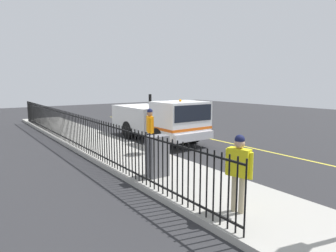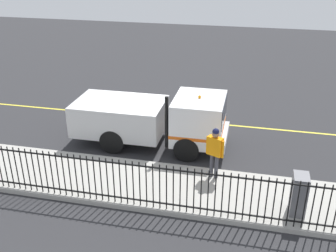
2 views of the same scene
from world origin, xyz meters
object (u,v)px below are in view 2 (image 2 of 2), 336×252
object	(u,v)px
utility_cabinet	(299,194)
worker_standing	(215,148)
traffic_cone	(158,115)
work_truck	(160,117)

from	to	relation	value
utility_cabinet	worker_standing	bearing A→B (deg)	-117.90
worker_standing	utility_cabinet	world-z (taller)	worker_standing
worker_standing	traffic_cone	size ratio (longest dim) A/B	2.50
work_truck	traffic_cone	bearing A→B (deg)	-164.60
utility_cabinet	traffic_cone	bearing A→B (deg)	-135.42
work_truck	utility_cabinet	bearing A→B (deg)	54.14
traffic_cone	work_truck	bearing A→B (deg)	15.75
work_truck	worker_standing	xyz separation A→B (m)	(2.22, 2.43, 0.07)
worker_standing	traffic_cone	xyz separation A→B (m)	(-4.36, -3.03, -0.92)
worker_standing	utility_cabinet	bearing A→B (deg)	175.64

